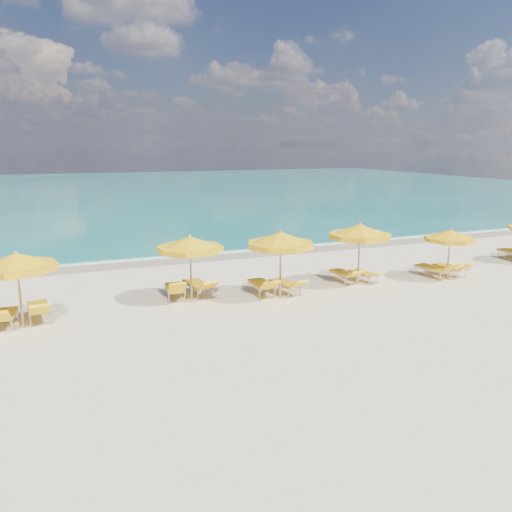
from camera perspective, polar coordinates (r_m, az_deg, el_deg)
name	(u,v)px	position (r m, az deg, el deg)	size (l,w,h in m)	color
ground_plane	(270,294)	(19.17, 1.65, -4.42)	(120.00, 120.00, 0.00)	beige
ocean	(120,190)	(65.48, -15.23, 7.26)	(120.00, 80.00, 0.30)	#12675E
wet_sand_band	(214,255)	(25.91, -4.79, 0.06)	(120.00, 2.60, 0.01)	tan
foam_line	(210,252)	(26.66, -5.29, 0.41)	(120.00, 1.20, 0.03)	white
whitecap_near	(83,233)	(34.32, -19.19, 2.50)	(14.00, 0.36, 0.05)	white
whitecap_far	(247,210)	(43.95, -1.07, 5.27)	(18.00, 0.30, 0.05)	white
umbrella_2	(16,262)	(16.86, -25.70, -0.67)	(2.89, 2.89, 2.47)	tan
umbrella_3	(190,244)	(18.15, -7.55, 1.32)	(3.12, 3.12, 2.45)	tan
umbrella_4	(281,240)	(18.32, 2.83, 1.82)	(2.59, 2.59, 2.56)	tan
umbrella_5	(360,232)	(20.51, 11.79, 2.73)	(3.30, 3.30, 2.56)	tan
umbrella_6	(450,236)	(22.58, 21.32, 2.15)	(2.37, 2.37, 2.17)	tan
lounger_2_left	(5,320)	(17.69, -26.74, -6.51)	(0.75, 1.84, 0.86)	#A5A8AD
lounger_2_right	(39,313)	(17.88, -23.56, -5.96)	(0.83, 2.00, 0.87)	#A5A8AD
lounger_3_left	(175,292)	(18.84, -9.25, -4.14)	(0.81, 1.88, 0.91)	#A5A8AD
lounger_3_right	(198,289)	(19.17, -6.61, -3.73)	(0.98, 2.11, 0.83)	#A5A8AD
lounger_4_left	(262,288)	(19.10, 0.64, -3.73)	(0.73, 1.98, 0.85)	#A5A8AD
lounger_4_right	(286,287)	(19.35, 3.45, -3.57)	(0.93, 1.95, 0.77)	#A5A8AD
lounger_5_left	(343,277)	(21.15, 9.96, -2.36)	(0.64, 1.83, 0.73)	#A5A8AD
lounger_5_right	(364,276)	(21.46, 12.22, -2.28)	(0.88, 1.78, 0.63)	#A5A8AD
lounger_6_left	(434,272)	(22.87, 19.63, -1.71)	(0.96, 2.03, 0.90)	#A5A8AD
lounger_6_right	(451,270)	(23.47, 21.36, -1.54)	(0.89, 1.91, 0.81)	#A5A8AD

